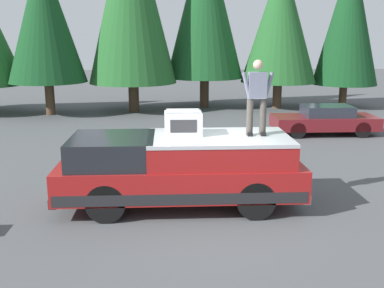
% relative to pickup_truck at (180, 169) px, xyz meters
% --- Properties ---
extents(ground_plane, '(90.00, 90.00, 0.00)m').
position_rel_pickup_truck_xyz_m(ground_plane, '(-0.35, -0.64, -0.87)').
color(ground_plane, '#4C4F51').
extents(pickup_truck, '(2.01, 5.54, 1.65)m').
position_rel_pickup_truck_xyz_m(pickup_truck, '(0.00, 0.00, 0.00)').
color(pickup_truck, maroon).
rests_on(pickup_truck, ground).
extents(compressor_unit, '(0.65, 0.84, 0.56)m').
position_rel_pickup_truck_xyz_m(compressor_unit, '(0.17, -0.07, 1.05)').
color(compressor_unit, silver).
rests_on(compressor_unit, pickup_truck).
extents(person_on_truck_bed, '(0.29, 0.72, 1.69)m').
position_rel_pickup_truck_xyz_m(person_on_truck_bed, '(0.05, -1.73, 1.68)').
color(person_on_truck_bed, '#423D38').
rests_on(person_on_truck_bed, pickup_truck).
extents(parked_car_maroon, '(1.64, 4.10, 1.16)m').
position_rel_pickup_truck_xyz_m(parked_car_maroon, '(7.68, -6.00, -0.29)').
color(parked_car_maroon, maroon).
rests_on(parked_car_maroon, ground).
extents(conifer_far_left, '(3.44, 3.44, 8.36)m').
position_rel_pickup_truck_xyz_m(conifer_far_left, '(14.62, -9.37, 3.93)').
color(conifer_far_left, '#4C3826').
rests_on(conifer_far_left, ground).
extents(conifer_left, '(4.02, 4.02, 7.91)m').
position_rel_pickup_truck_xyz_m(conifer_left, '(14.62, -5.71, 3.78)').
color(conifer_left, '#4C3826').
rests_on(conifer_left, ground).
extents(conifer_center_left, '(4.18, 4.18, 9.57)m').
position_rel_pickup_truck_xyz_m(conifer_center_left, '(15.30, -1.77, 4.71)').
color(conifer_center_left, '#4C3826').
rests_on(conifer_center_left, ground).
extents(conifer_right, '(3.79, 3.79, 7.88)m').
position_rel_pickup_truck_xyz_m(conifer_right, '(13.05, 6.15, 3.86)').
color(conifer_right, '#4C3826').
rests_on(conifer_right, ground).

